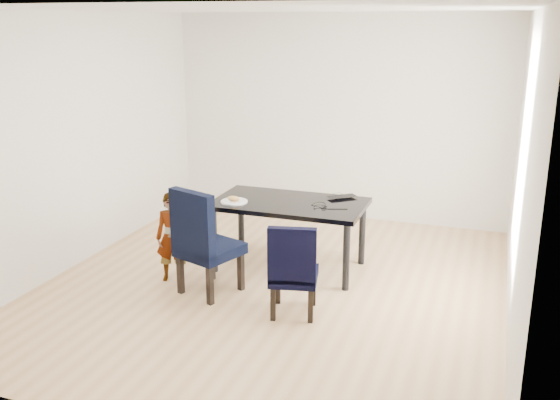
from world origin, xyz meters
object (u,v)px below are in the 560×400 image
(child, at_px, (172,237))
(laptop, at_px, (340,196))
(dining_table, at_px, (289,235))
(plate, at_px, (234,202))
(chair_left, at_px, (210,240))
(chair_right, at_px, (294,268))

(child, relative_size, laptop, 2.99)
(dining_table, distance_m, plate, 0.70)
(chair_left, bearing_deg, dining_table, 77.44)
(chair_left, xyz_separation_m, child, (-0.49, 0.14, -0.07))
(chair_left, height_order, chair_right, chair_left)
(dining_table, xyz_separation_m, chair_right, (0.39, -1.02, 0.07))
(plate, bearing_deg, child, -134.55)
(chair_right, relative_size, plate, 3.10)
(dining_table, xyz_separation_m, child, (-1.02, -0.71, 0.09))
(chair_left, bearing_deg, child, -176.10)
(child, bearing_deg, chair_left, -35.18)
(laptop, bearing_deg, chair_left, 9.31)
(dining_table, bearing_deg, child, -145.22)
(chair_left, xyz_separation_m, plate, (-0.01, 0.63, 0.22))
(child, bearing_deg, dining_table, 15.32)
(child, distance_m, laptop, 1.85)
(dining_table, bearing_deg, laptop, 36.92)
(laptop, bearing_deg, plate, -11.30)
(laptop, bearing_deg, chair_right, 45.89)
(chair_left, height_order, child, chair_left)
(child, xyz_separation_m, plate, (0.48, 0.49, 0.29))
(chair_left, bearing_deg, laptop, 69.79)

